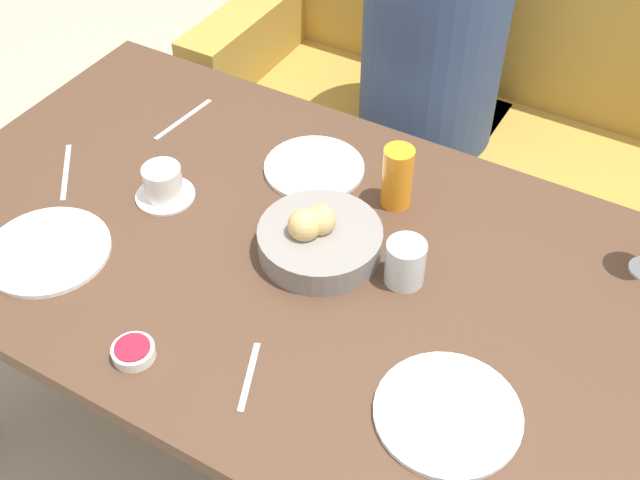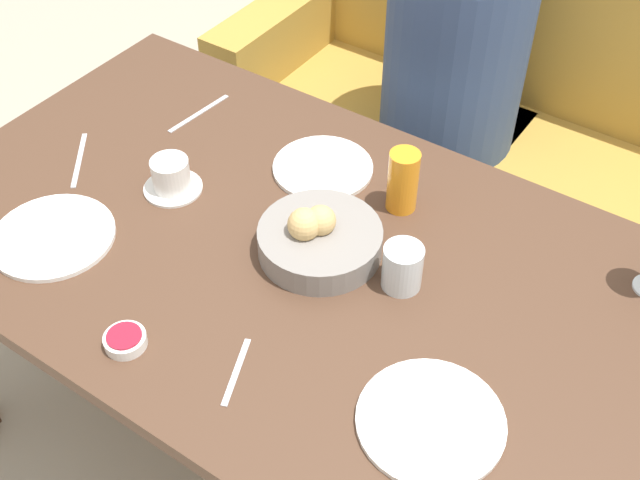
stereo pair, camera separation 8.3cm
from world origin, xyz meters
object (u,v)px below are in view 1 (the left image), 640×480
(plate_near_left, at_px, (48,251))
(water_tumbler, at_px, (405,263))
(seated_person, at_px, (425,116))
(knife_silver, at_px, (66,172))
(plate_near_right, at_px, (448,413))
(juice_glass, at_px, (397,177))
(plate_far_center, at_px, (314,168))
(jam_bowl_berry, at_px, (133,352))
(fork_silver, at_px, (183,119))
(bread_basket, at_px, (319,239))
(spoon_coffee, at_px, (249,376))
(coffee_cup, at_px, (163,184))
(couch, at_px, (477,149))

(plate_near_left, xyz_separation_m, water_tumbler, (0.63, 0.28, 0.04))
(seated_person, xyz_separation_m, knife_silver, (-0.47, -0.88, 0.23))
(plate_near_right, xyz_separation_m, juice_glass, (-0.30, 0.42, 0.06))
(plate_near_left, bearing_deg, water_tumbler, 24.07)
(plate_far_center, xyz_separation_m, juice_glass, (0.20, -0.01, 0.06))
(jam_bowl_berry, height_order, fork_silver, jam_bowl_berry)
(bread_basket, distance_m, spoon_coffee, 0.32)
(water_tumbler, bearing_deg, coffee_cup, -176.17)
(couch, relative_size, plate_near_right, 6.70)
(seated_person, bearing_deg, water_tumbler, -69.54)
(plate_near_right, relative_size, jam_bowl_berry, 3.23)
(jam_bowl_berry, bearing_deg, spoon_coffee, 17.60)
(coffee_cup, height_order, knife_silver, coffee_cup)
(plate_far_center, distance_m, fork_silver, 0.35)
(bread_basket, xyz_separation_m, water_tumbler, (0.17, 0.01, 0.01))
(plate_far_center, height_order, jam_bowl_berry, jam_bowl_berry)
(plate_far_center, bearing_deg, bread_basket, -57.60)
(jam_bowl_berry, relative_size, fork_silver, 0.40)
(plate_far_center, bearing_deg, water_tumbler, -32.39)
(plate_near_right, relative_size, spoon_coffee, 1.78)
(bread_basket, relative_size, knife_silver, 1.57)
(seated_person, bearing_deg, couch, 51.46)
(bread_basket, bearing_deg, plate_far_center, 122.40)
(plate_far_center, distance_m, water_tumbler, 0.37)
(bread_basket, relative_size, fork_silver, 1.28)
(coffee_cup, xyz_separation_m, fork_silver, (-0.13, 0.24, -0.03))
(juice_glass, relative_size, water_tumbler, 1.49)
(juice_glass, bearing_deg, knife_silver, -157.89)
(couch, distance_m, jam_bowl_berry, 1.41)
(plate_near_right, relative_size, knife_silver, 1.57)
(coffee_cup, bearing_deg, plate_near_right, -15.31)
(plate_near_left, xyz_separation_m, fork_silver, (-0.04, 0.48, -0.00))
(plate_near_left, bearing_deg, coffee_cup, 68.66)
(fork_silver, bearing_deg, coffee_cup, -60.97)
(plate_near_left, bearing_deg, bread_basket, 30.44)
(jam_bowl_berry, bearing_deg, plate_near_left, 159.91)
(plate_near_right, height_order, jam_bowl_berry, jam_bowl_berry)
(juice_glass, bearing_deg, jam_bowl_berry, -110.15)
(coffee_cup, height_order, jam_bowl_berry, coffee_cup)
(plate_near_right, distance_m, plate_far_center, 0.66)
(plate_near_right, bearing_deg, seated_person, 115.31)
(knife_silver, bearing_deg, seated_person, 62.10)
(water_tumbler, bearing_deg, fork_silver, 163.11)
(plate_far_center, height_order, knife_silver, plate_far_center)
(spoon_coffee, bearing_deg, water_tumbler, 68.88)
(juice_glass, bearing_deg, couch, 95.15)
(plate_far_center, distance_m, jam_bowl_berry, 0.59)
(plate_near_left, xyz_separation_m, knife_silver, (-0.14, 0.20, -0.00))
(water_tumbler, distance_m, spoon_coffee, 0.36)
(seated_person, xyz_separation_m, plate_near_right, (0.49, -1.03, 0.24))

